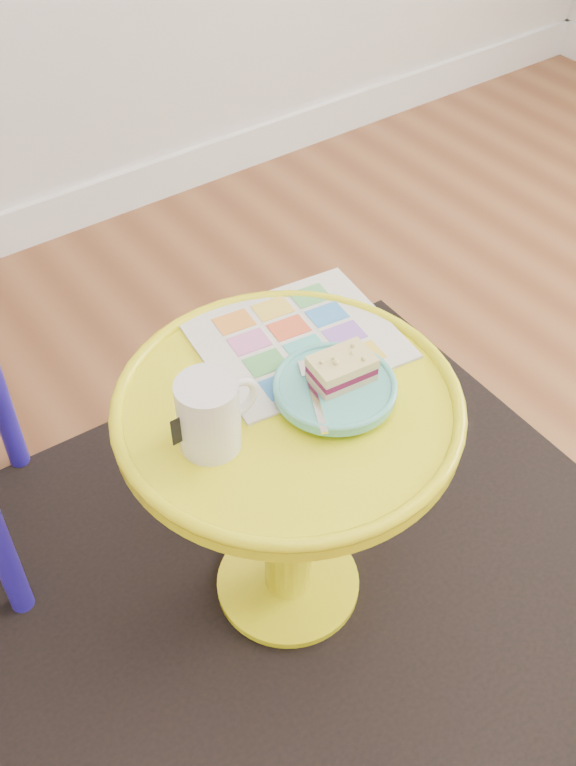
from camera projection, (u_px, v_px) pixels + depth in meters
rug at (288, 585)px, 1.55m from camera, size 1.34×1.14×0.01m
side_table at (288, 464)px, 1.31m from camera, size 0.50×0.50×0.48m
newspaper at (297, 339)px, 1.31m from camera, size 0.32×0.29×0.01m
mug at (210, 413)px, 1.12m from camera, size 0.12×0.08×0.11m
plate at (335, 388)px, 1.21m from camera, size 0.18×0.18×0.02m
cake_slice at (342, 368)px, 1.20m from camera, size 0.09×0.07×0.04m
fork at (313, 393)px, 1.19m from camera, size 0.08×0.14×0.00m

